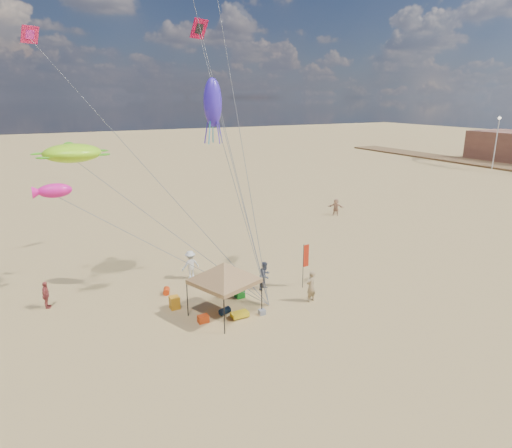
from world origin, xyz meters
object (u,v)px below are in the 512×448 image
object	(u,v)px
canopy_tent	(224,264)
cooler_red	(203,319)
chair_green	(240,292)
cooler_blue	(243,286)
person_far_c	(336,207)
beach_cart	(240,314)
chair_yellow	(175,303)
person_near_c	(191,265)
person_far_a	(46,295)
person_near_a	(311,286)
person_near_b	(265,275)
lamp_north	(497,134)
feather_flag	(305,258)

from	to	relation	value
canopy_tent	cooler_red	world-z (taller)	canopy_tent
chair_green	canopy_tent	bearing A→B (deg)	-135.57
canopy_tent	chair_green	bearing A→B (deg)	44.43
cooler_blue	person_far_c	bearing A→B (deg)	35.86
cooler_red	beach_cart	bearing A→B (deg)	-13.05
chair_yellow	person_far_c	size ratio (longest dim) A/B	0.43
person_far_c	beach_cart	bearing A→B (deg)	-97.06
cooler_blue	chair_green	xyz separation A→B (m)	(-0.68, -1.00, 0.16)
chair_green	beach_cart	bearing A→B (deg)	-115.27
canopy_tent	person_near_c	distance (m)	5.84
chair_yellow	person_far_a	distance (m)	6.99
person_near_c	canopy_tent	bearing A→B (deg)	82.69
person_near_a	person_near_c	world-z (taller)	same
person_near_a	person_near_b	bearing A→B (deg)	-78.54
canopy_tent	cooler_blue	size ratio (longest dim) A/B	9.65
person_near_c	beach_cart	bearing A→B (deg)	87.89
person_near_b	person_far_a	bearing A→B (deg)	136.25
chair_green	person_near_b	world-z (taller)	person_near_b
person_near_a	person_far_a	distance (m)	14.52
canopy_tent	person_far_c	xyz separation A→B (m)	(17.87, 13.83, -2.04)
cooler_red	person_far_a	world-z (taller)	person_far_a
chair_green	chair_yellow	size ratio (longest dim) A/B	1.00
chair_green	person_far_a	world-z (taller)	person_far_a
cooler_red	person_near_c	xyz separation A→B (m)	(1.36, 5.73, 0.73)
chair_yellow	cooler_red	bearing A→B (deg)	-68.99
person_far_a	lamp_north	bearing A→B (deg)	-55.43
cooler_blue	person_near_c	bearing A→B (deg)	127.17
chair_yellow	lamp_north	distance (m)	64.82
person_near_b	chair_yellow	bearing A→B (deg)	151.71
cooler_blue	beach_cart	distance (m)	3.65
beach_cart	person_near_b	world-z (taller)	person_near_b
chair_yellow	feather_flag	bearing A→B (deg)	-6.66
feather_flag	person_near_b	world-z (taller)	feather_flag
canopy_tent	beach_cart	world-z (taller)	canopy_tent
cooler_red	person_near_a	bearing A→B (deg)	-4.90
chair_green	person_near_b	distance (m)	1.95
canopy_tent	beach_cart	size ratio (longest dim) A/B	5.79
cooler_blue	person_near_a	distance (m)	4.31
canopy_tent	person_near_a	world-z (taller)	canopy_tent
beach_cart	person_near_c	world-z (taller)	person_near_c
beach_cart	person_near_b	distance (m)	3.93
person_near_a	person_far_c	bearing A→B (deg)	-149.10
canopy_tent	person_near_c	size ratio (longest dim) A/B	2.84
canopy_tent	chair_yellow	world-z (taller)	canopy_tent
feather_flag	person_near_c	bearing A→B (deg)	141.61
canopy_tent	person_near_b	distance (m)	4.42
chair_green	person_near_a	xyz separation A→B (m)	(3.33, -2.32, 0.57)
chair_yellow	person_far_c	distance (m)	23.27
person_near_c	person_far_a	world-z (taller)	person_near_c
feather_flag	cooler_red	world-z (taller)	feather_flag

